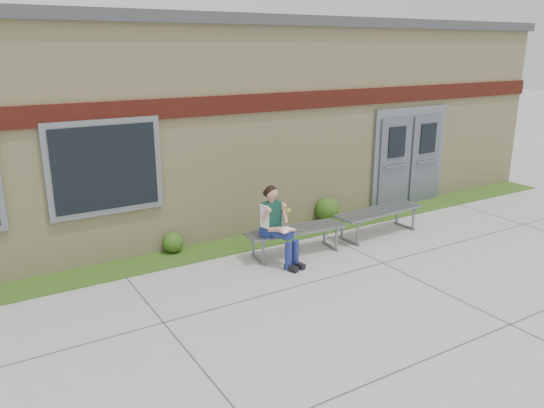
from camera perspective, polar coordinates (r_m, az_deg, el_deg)
ground at (r=8.52m, az=9.15°, el=-8.77°), size 80.00×80.00×0.00m
grass_strip at (r=10.46m, az=-0.08°, el=-3.61°), size 16.00×0.80×0.02m
school_building at (r=12.93m, az=-8.04°, el=9.66°), size 16.20×6.22×4.20m
bench_left at (r=9.56m, az=2.54°, el=-3.30°), size 1.90×0.68×0.48m
bench_right at (r=10.75m, az=11.43°, el=-1.25°), size 1.99×0.67×0.51m
girl at (r=9.02m, az=0.57°, el=-2.13°), size 0.54×0.84×1.38m
shrub_mid at (r=9.81m, az=-10.60°, el=-4.07°), size 0.37×0.37×0.37m
shrub_east at (r=11.41m, az=5.94°, el=-0.57°), size 0.51×0.51×0.51m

